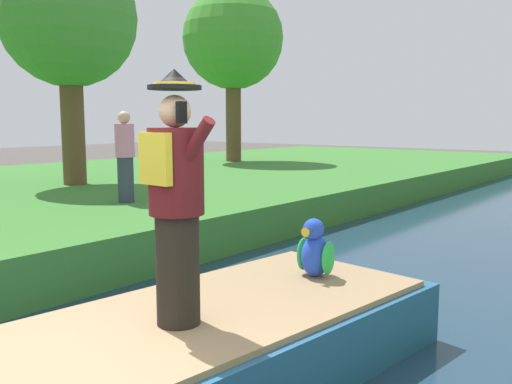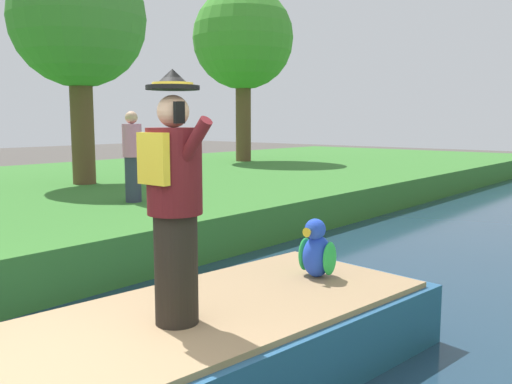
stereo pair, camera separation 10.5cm
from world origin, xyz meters
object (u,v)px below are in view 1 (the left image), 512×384
at_px(person_pirate, 176,200).
at_px(tree_broad, 68,21).
at_px(tree_tall, 233,40).
at_px(person_bystander, 125,156).
at_px(boat, 209,346).
at_px(parrot_plush, 315,251).

relative_size(person_pirate, tree_broad, 0.36).
height_order(tree_tall, person_bystander, tree_tall).
height_order(boat, tree_tall, tree_tall).
bearing_deg(tree_broad, person_bystander, -18.16).
distance_m(parrot_plush, tree_broad, 9.29).
bearing_deg(tree_tall, tree_broad, -76.35).
relative_size(boat, tree_broad, 0.85).
distance_m(person_pirate, tree_broad, 9.61).
distance_m(boat, person_pirate, 1.29).
bearing_deg(parrot_plush, tree_tall, 134.18).
bearing_deg(boat, person_bystander, 148.25).
relative_size(tree_broad, tree_tall, 0.86).
bearing_deg(parrot_plush, boat, -96.91).
height_order(tree_broad, person_bystander, tree_broad).
bearing_deg(person_pirate, person_bystander, 137.90).
bearing_deg(boat, tree_tall, 130.32).
relative_size(tree_tall, person_bystander, 3.73).
bearing_deg(parrot_plush, person_bystander, 161.23).
relative_size(person_pirate, person_bystander, 1.16).
relative_size(boat, person_pirate, 2.36).
xyz_separation_m(parrot_plush, person_bystander, (-5.05, 1.72, 0.61)).
height_order(parrot_plush, tree_broad, tree_broad).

